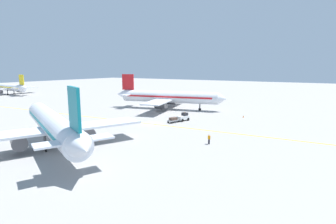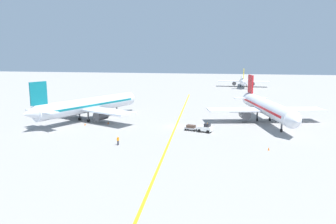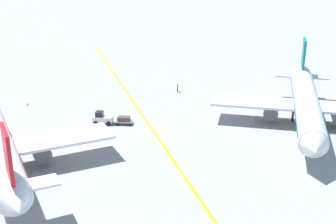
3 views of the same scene
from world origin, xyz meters
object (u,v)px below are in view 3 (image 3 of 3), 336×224
traffic_cone_by_wingtip (255,120)px  baggage_tug_white (102,118)px  traffic_cone_mid_apron (27,104)px  ground_crew_worker (178,87)px  baggage_cart_trailing (124,120)px  airplane_at_gate (306,103)px  traffic_cone_near_nose (278,112)px

traffic_cone_by_wingtip → baggage_tug_white: bearing=-10.1°
baggage_tug_white → traffic_cone_mid_apron: 16.25m
traffic_cone_mid_apron → ground_crew_worker: bearing=-176.3°
baggage_cart_trailing → traffic_cone_mid_apron: baggage_cart_trailing is taller
airplane_at_gate → baggage_cart_trailing: airplane_at_gate is taller
airplane_at_gate → traffic_cone_by_wingtip: bearing=-27.5°
baggage_tug_white → traffic_cone_mid_apron: bearing=-43.4°
baggage_cart_trailing → traffic_cone_by_wingtip: bearing=171.0°
baggage_cart_trailing → traffic_cone_near_nose: bearing=178.2°
baggage_cart_trailing → traffic_cone_near_nose: (-24.93, 0.77, -0.49)m
baggage_tug_white → traffic_cone_mid_apron: size_ratio=6.02×
traffic_cone_near_nose → traffic_cone_mid_apron: (39.88, -12.91, 0.00)m
airplane_at_gate → traffic_cone_near_nose: airplane_at_gate is taller
baggage_tug_white → airplane_at_gate: bearing=165.8°
ground_crew_worker → traffic_cone_mid_apron: bearing=3.7°
traffic_cone_near_nose → traffic_cone_by_wingtip: (4.81, 2.41, 0.00)m
baggage_cart_trailing → traffic_cone_mid_apron: bearing=-39.1°
airplane_at_gate → traffic_cone_near_nose: size_ratio=61.01×
airplane_at_gate → traffic_cone_near_nose: 6.88m
airplane_at_gate → traffic_cone_near_nose: (1.59, -5.74, -3.43)m
baggage_tug_white → ground_crew_worker: 19.72m
airplane_at_gate → baggage_tug_white: bearing=-14.2°
traffic_cone_near_nose → traffic_cone_by_wingtip: same height
baggage_tug_white → ground_crew_worker: bearing=-139.1°
baggage_cart_trailing → traffic_cone_mid_apron: 19.26m
ground_crew_worker → traffic_cone_near_nose: size_ratio=3.05×
traffic_cone_mid_apron → traffic_cone_near_nose: bearing=162.1°
traffic_cone_by_wingtip → traffic_cone_mid_apron: bearing=-23.6°
baggage_tug_white → baggage_cart_trailing: bearing=162.7°
airplane_at_gate → traffic_cone_mid_apron: size_ratio=61.01×
traffic_cone_near_nose → traffic_cone_mid_apron: same height
traffic_cone_near_nose → traffic_cone_mid_apron: size_ratio=1.00×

